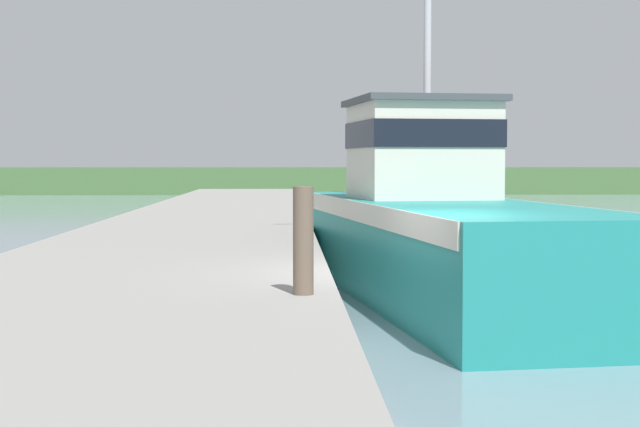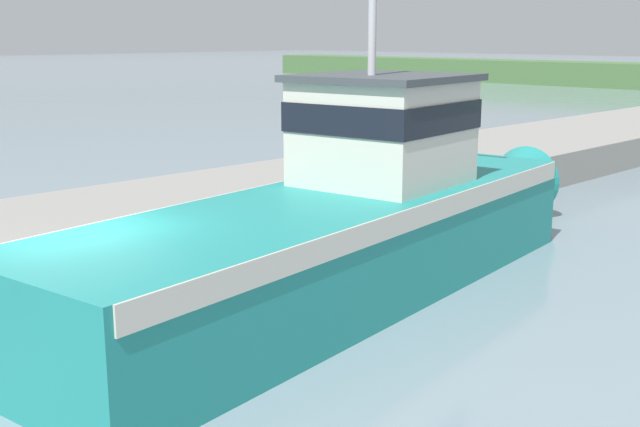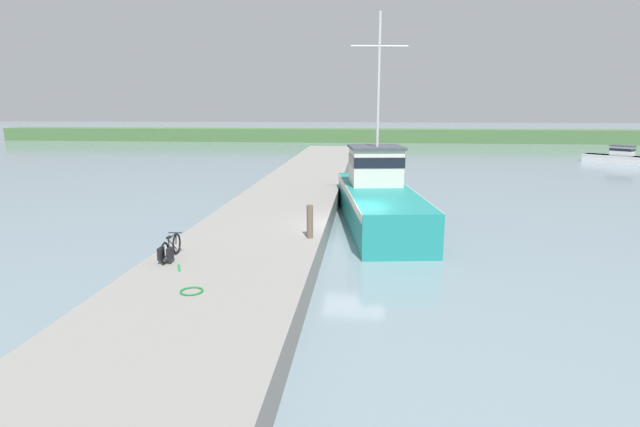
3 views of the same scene
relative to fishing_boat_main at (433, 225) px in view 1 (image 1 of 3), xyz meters
The scene contains 4 objects.
ground_plane 5.15m from the fishing_boat_main, 101.18° to the right, with size 320.00×320.00×0.00m, color gray.
dock_pier 6.86m from the fishing_boat_main, 134.05° to the right, with size 5.22×80.00×0.99m, color gray.
fishing_boat_main is the anchor object (origin of this frame).
mooring_post 7.57m from the fishing_boat_main, 109.57° to the right, with size 0.23×0.23×1.21m, color brown.
Camera 1 is at (-1.77, -13.12, 2.48)m, focal length 55.00 mm.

